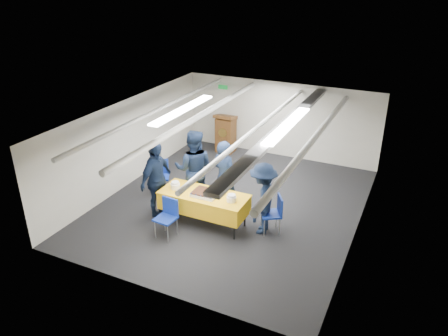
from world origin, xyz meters
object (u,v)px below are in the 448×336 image
(sailor_a, at_px, (224,177))
(chair_right, at_px, (275,211))
(sheet_cake, at_px, (205,193))
(chair_left, at_px, (161,173))
(podium, at_px, (226,133))
(sailor_d, at_px, (263,199))
(sailor_c, at_px, (156,180))
(serving_table, at_px, (204,202))
(chair_near, at_px, (168,214))
(sailor_b, at_px, (194,169))

(sailor_a, bearing_deg, chair_right, 177.17)
(sheet_cake, distance_m, chair_left, 2.08)
(podium, relative_size, sailor_d, 0.77)
(podium, bearing_deg, sailor_c, -86.86)
(serving_table, relative_size, chair_right, 2.30)
(sheet_cake, xyz_separation_m, sailor_a, (0.11, 0.76, 0.09))
(chair_near, xyz_separation_m, sailor_c, (-0.68, 0.63, 0.39))
(chair_near, distance_m, chair_left, 2.10)
(sailor_b, bearing_deg, chair_right, 150.45)
(chair_left, xyz_separation_m, sailor_b, (1.12, -0.25, 0.44))
(chair_left, bearing_deg, sailor_b, -12.35)
(sheet_cake, xyz_separation_m, sailor_d, (1.24, 0.31, -0.00))
(serving_table, relative_size, sailor_d, 1.22)
(podium, relative_size, chair_left, 1.44)
(chair_right, bearing_deg, sailor_c, -169.88)
(chair_right, xyz_separation_m, chair_left, (-3.30, 0.57, 0.00))
(chair_right, distance_m, chair_left, 3.35)
(chair_near, bearing_deg, chair_right, 28.60)
(serving_table, distance_m, sailor_c, 1.22)
(chair_right, relative_size, sailor_c, 0.47)
(podium, height_order, sailor_d, sailor_d)
(sheet_cake, height_order, sailor_b, sailor_b)
(sailor_a, bearing_deg, chair_left, 4.60)
(chair_left, relative_size, sailor_d, 0.53)
(sailor_a, xyz_separation_m, sailor_d, (1.13, -0.45, -0.09))
(sheet_cake, bearing_deg, chair_left, 151.66)
(sheet_cake, height_order, sailor_a, sailor_a)
(serving_table, height_order, sailor_b, sailor_b)
(sailor_b, relative_size, sailor_c, 1.05)
(sailor_b, bearing_deg, chair_left, -33.45)
(sheet_cake, height_order, podium, podium)
(sheet_cake, relative_size, sailor_a, 0.32)
(sailor_b, height_order, sailor_d, sailor_b)
(podium, distance_m, chair_near, 4.96)
(podium, xyz_separation_m, sailor_d, (2.69, -3.86, 0.20))
(sailor_d, bearing_deg, sailor_b, -108.19)
(chair_near, height_order, sailor_a, sailor_a)
(sailor_a, bearing_deg, podium, -54.16)
(serving_table, xyz_separation_m, podium, (-1.39, 4.13, 0.05))
(sailor_a, distance_m, sailor_b, 0.80)
(serving_table, height_order, podium, podium)
(sailor_a, xyz_separation_m, sailor_b, (-0.79, -0.02, 0.07))
(podium, height_order, chair_right, podium)
(sailor_c, bearing_deg, podium, 5.14)
(sailor_a, bearing_deg, sheet_cake, 93.30)
(chair_left, bearing_deg, sailor_c, -60.87)
(serving_table, distance_m, chair_left, 1.98)
(chair_right, bearing_deg, chair_left, 170.22)
(serving_table, bearing_deg, sailor_a, 76.67)
(chair_near, bearing_deg, sailor_b, 95.55)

